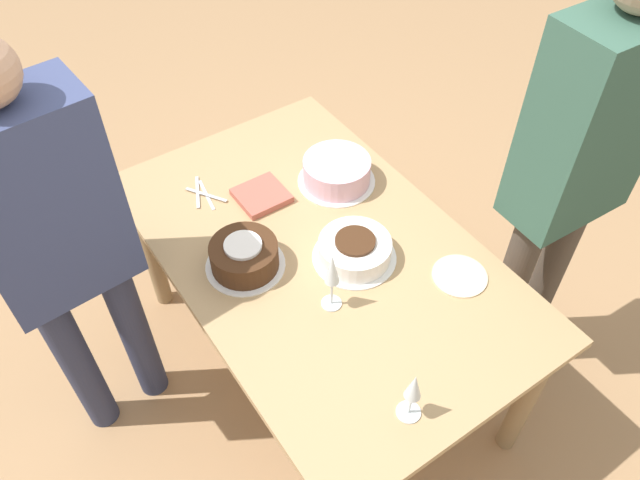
{
  "coord_description": "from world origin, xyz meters",
  "views": [
    {
      "loc": [
        1.15,
        -0.79,
        2.3
      ],
      "look_at": [
        0.0,
        0.0,
        0.77
      ],
      "focal_mm": 35.0,
      "sensor_mm": 36.0,
      "label": 1
    }
  ],
  "objects_px": {
    "wine_glass_near": "(332,272)",
    "cake_front_chocolate": "(244,256)",
    "wine_glass_far": "(413,389)",
    "person_cutting": "(56,237)",
    "cake_back_decorated": "(337,172)",
    "person_watching": "(578,158)",
    "cake_center_white": "(355,250)"
  },
  "relations": [
    {
      "from": "wine_glass_near",
      "to": "cake_front_chocolate",
      "type": "bearing_deg",
      "value": -153.22
    },
    {
      "from": "cake_front_chocolate",
      "to": "wine_glass_far",
      "type": "height_order",
      "value": "wine_glass_far"
    },
    {
      "from": "person_cutting",
      "to": "cake_back_decorated",
      "type": "bearing_deg",
      "value": -6.85
    },
    {
      "from": "person_cutting",
      "to": "wine_glass_near",
      "type": "bearing_deg",
      "value": -42.6
    },
    {
      "from": "cake_front_chocolate",
      "to": "person_watching",
      "type": "height_order",
      "value": "person_watching"
    },
    {
      "from": "wine_glass_far",
      "to": "cake_back_decorated",
      "type": "bearing_deg",
      "value": 156.57
    },
    {
      "from": "cake_back_decorated",
      "to": "wine_glass_far",
      "type": "relative_size",
      "value": 1.52
    },
    {
      "from": "cake_center_white",
      "to": "wine_glass_near",
      "type": "distance_m",
      "value": 0.24
    },
    {
      "from": "cake_center_white",
      "to": "cake_front_chocolate",
      "type": "bearing_deg",
      "value": -118.7
    },
    {
      "from": "cake_back_decorated",
      "to": "cake_center_white",
      "type": "bearing_deg",
      "value": -26.33
    },
    {
      "from": "cake_front_chocolate",
      "to": "wine_glass_near",
      "type": "relative_size",
      "value": 1.15
    },
    {
      "from": "cake_center_white",
      "to": "cake_front_chocolate",
      "type": "distance_m",
      "value": 0.36
    },
    {
      "from": "wine_glass_near",
      "to": "wine_glass_far",
      "type": "height_order",
      "value": "wine_glass_near"
    },
    {
      "from": "cake_center_white",
      "to": "person_watching",
      "type": "height_order",
      "value": "person_watching"
    },
    {
      "from": "cake_center_white",
      "to": "person_cutting",
      "type": "height_order",
      "value": "person_cutting"
    },
    {
      "from": "cake_front_chocolate",
      "to": "cake_back_decorated",
      "type": "xyz_separation_m",
      "value": [
        -0.17,
        0.49,
        0.0
      ]
    },
    {
      "from": "person_cutting",
      "to": "person_watching",
      "type": "distance_m",
      "value": 1.6
    },
    {
      "from": "cake_center_white",
      "to": "wine_glass_far",
      "type": "bearing_deg",
      "value": -21.51
    },
    {
      "from": "person_cutting",
      "to": "cake_front_chocolate",
      "type": "bearing_deg",
      "value": -27.91
    },
    {
      "from": "wine_glass_far",
      "to": "person_cutting",
      "type": "bearing_deg",
      "value": -147.27
    },
    {
      "from": "cake_front_chocolate",
      "to": "person_cutting",
      "type": "xyz_separation_m",
      "value": [
        -0.21,
        -0.49,
        0.2
      ]
    },
    {
      "from": "cake_center_white",
      "to": "person_cutting",
      "type": "bearing_deg",
      "value": -115.77
    },
    {
      "from": "cake_front_chocolate",
      "to": "wine_glass_near",
      "type": "height_order",
      "value": "wine_glass_near"
    },
    {
      "from": "cake_back_decorated",
      "to": "person_watching",
      "type": "bearing_deg",
      "value": 38.31
    },
    {
      "from": "wine_glass_far",
      "to": "person_watching",
      "type": "relative_size",
      "value": 0.11
    },
    {
      "from": "cake_back_decorated",
      "to": "wine_glass_near",
      "type": "bearing_deg",
      "value": -36.88
    },
    {
      "from": "cake_center_white",
      "to": "cake_back_decorated",
      "type": "relative_size",
      "value": 0.97
    },
    {
      "from": "cake_front_chocolate",
      "to": "cake_back_decorated",
      "type": "bearing_deg",
      "value": 109.03
    },
    {
      "from": "cake_center_white",
      "to": "cake_back_decorated",
      "type": "bearing_deg",
      "value": 153.67
    },
    {
      "from": "cake_front_chocolate",
      "to": "cake_back_decorated",
      "type": "distance_m",
      "value": 0.52
    },
    {
      "from": "cake_back_decorated",
      "to": "person_watching",
      "type": "height_order",
      "value": "person_watching"
    },
    {
      "from": "cake_back_decorated",
      "to": "person_cutting",
      "type": "bearing_deg",
      "value": -92.72
    }
  ]
}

